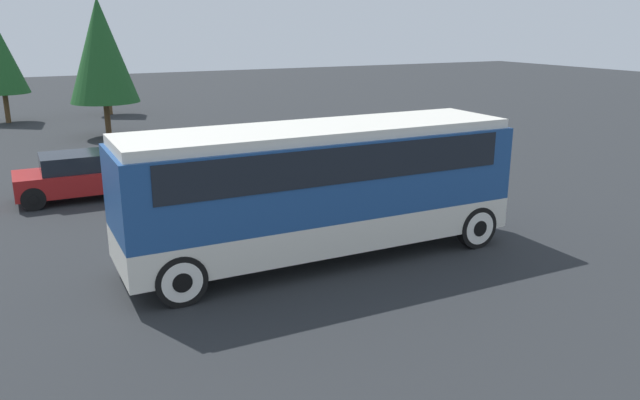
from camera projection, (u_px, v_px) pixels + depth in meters
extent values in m
plane|color=#26282B|center=(320.00, 257.00, 15.09)|extent=(120.00, 120.00, 0.00)
cube|color=silver|center=(320.00, 225.00, 14.86)|extent=(9.36, 2.46, 0.76)
cube|color=navy|center=(320.00, 173.00, 14.51)|extent=(9.36, 2.46, 1.77)
cube|color=black|center=(320.00, 155.00, 14.39)|extent=(8.24, 2.50, 0.80)
cube|color=silver|center=(320.00, 131.00, 14.24)|extent=(9.18, 2.26, 0.22)
cube|color=navy|center=(472.00, 164.00, 16.54)|extent=(0.36, 2.36, 2.02)
cylinder|color=black|center=(476.00, 227.00, 15.63)|extent=(1.07, 0.28, 1.07)
cylinder|color=silver|center=(476.00, 227.00, 15.63)|extent=(0.83, 0.30, 0.83)
cylinder|color=black|center=(476.00, 227.00, 15.63)|extent=(0.41, 0.32, 0.41)
cylinder|color=black|center=(424.00, 205.00, 17.55)|extent=(1.07, 0.28, 1.07)
cylinder|color=silver|center=(424.00, 205.00, 17.55)|extent=(0.83, 0.30, 0.83)
cylinder|color=black|center=(424.00, 205.00, 17.55)|extent=(0.41, 0.32, 0.41)
cylinder|color=black|center=(181.00, 280.00, 12.40)|extent=(1.07, 0.28, 1.07)
cylinder|color=silver|center=(181.00, 280.00, 12.40)|extent=(0.83, 0.30, 0.83)
cylinder|color=black|center=(181.00, 280.00, 12.40)|extent=(0.41, 0.32, 0.41)
cylinder|color=black|center=(156.00, 246.00, 14.32)|extent=(1.07, 0.28, 1.07)
cylinder|color=silver|center=(156.00, 246.00, 14.32)|extent=(0.83, 0.30, 0.83)
cylinder|color=black|center=(156.00, 246.00, 14.32)|extent=(0.41, 0.32, 0.41)
cube|color=#2D5638|center=(336.00, 176.00, 20.67)|extent=(4.40, 1.83, 0.69)
cube|color=black|center=(332.00, 159.00, 20.44)|extent=(2.29, 1.65, 0.47)
cylinder|color=black|center=(395.00, 183.00, 20.80)|extent=(0.61, 0.22, 0.61)
cylinder|color=black|center=(395.00, 183.00, 20.80)|extent=(0.23, 0.26, 0.23)
cylinder|color=black|center=(369.00, 173.00, 22.22)|extent=(0.61, 0.22, 0.61)
cylinder|color=black|center=(369.00, 173.00, 22.22)|extent=(0.23, 0.26, 0.23)
cylinder|color=black|center=(298.00, 196.00, 19.27)|extent=(0.61, 0.22, 0.61)
cylinder|color=black|center=(298.00, 196.00, 19.27)|extent=(0.23, 0.26, 0.23)
cylinder|color=black|center=(277.00, 184.00, 20.69)|extent=(0.61, 0.22, 0.61)
cylinder|color=black|center=(277.00, 184.00, 20.69)|extent=(0.23, 0.26, 0.23)
cube|color=black|center=(306.00, 155.00, 24.02)|extent=(4.72, 1.82, 0.59)
cube|color=black|center=(301.00, 141.00, 23.78)|extent=(2.45, 1.64, 0.59)
cylinder|color=black|center=(359.00, 160.00, 24.19)|extent=(0.66, 0.22, 0.66)
cylinder|color=black|center=(359.00, 160.00, 24.19)|extent=(0.25, 0.26, 0.25)
cylinder|color=black|center=(339.00, 152.00, 25.60)|extent=(0.66, 0.22, 0.66)
cylinder|color=black|center=(339.00, 152.00, 25.60)|extent=(0.25, 0.26, 0.25)
cylinder|color=black|center=(268.00, 170.00, 22.56)|extent=(0.66, 0.22, 0.66)
cylinder|color=black|center=(268.00, 170.00, 22.56)|extent=(0.25, 0.26, 0.25)
cylinder|color=black|center=(252.00, 161.00, 23.97)|extent=(0.66, 0.22, 0.66)
cylinder|color=black|center=(252.00, 161.00, 23.97)|extent=(0.25, 0.26, 0.25)
cube|color=maroon|center=(83.00, 180.00, 20.04)|extent=(4.10, 1.76, 0.68)
cube|color=black|center=(76.00, 162.00, 19.80)|extent=(2.13, 1.59, 0.54)
cylinder|color=black|center=(138.00, 187.00, 20.09)|extent=(0.72, 0.22, 0.72)
cylinder|color=black|center=(138.00, 187.00, 20.09)|extent=(0.27, 0.26, 0.27)
cylinder|color=black|center=(129.00, 177.00, 21.45)|extent=(0.72, 0.22, 0.72)
cylinder|color=black|center=(129.00, 177.00, 21.45)|extent=(0.27, 0.26, 0.27)
cylinder|color=black|center=(33.00, 199.00, 18.76)|extent=(0.72, 0.22, 0.72)
cylinder|color=black|center=(33.00, 199.00, 18.76)|extent=(0.27, 0.26, 0.27)
cylinder|color=black|center=(31.00, 187.00, 20.12)|extent=(0.72, 0.22, 0.72)
cylinder|color=black|center=(31.00, 187.00, 20.12)|extent=(0.27, 0.26, 0.27)
cylinder|color=brown|center=(108.00, 119.00, 30.86)|extent=(0.28, 0.28, 1.70)
cone|color=#1E5123|center=(101.00, 50.00, 29.95)|extent=(3.30, 3.30, 4.97)
cylinder|color=brown|center=(109.00, 97.00, 38.30)|extent=(0.28, 0.28, 2.15)
cone|color=#19471E|center=(105.00, 54.00, 37.59)|extent=(2.65, 2.65, 3.04)
cylinder|color=brown|center=(7.00, 108.00, 35.15)|extent=(0.28, 0.28, 1.66)
cone|color=#1E5123|center=(0.00, 59.00, 34.41)|extent=(2.77, 2.77, 3.76)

